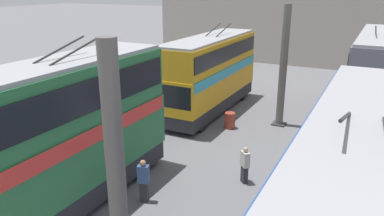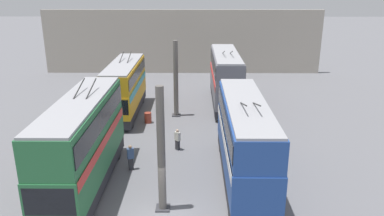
# 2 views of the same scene
# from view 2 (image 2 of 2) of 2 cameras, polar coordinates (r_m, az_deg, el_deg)

# --- Properties ---
(depot_back_wall) EXTENTS (0.50, 36.00, 8.18)m
(depot_back_wall) POSITION_cam_2_polar(r_m,az_deg,el_deg) (49.45, -1.49, 10.04)
(depot_back_wall) COLOR #A8A093
(depot_back_wall) RESTS_ON ground_plane
(support_column_near) EXTENTS (0.74, 0.74, 6.77)m
(support_column_near) POSITION_cam_2_polar(r_m,az_deg,el_deg) (19.04, -4.70, -6.84)
(support_column_near) COLOR #605B56
(support_column_near) RESTS_ON ground_plane
(support_column_far) EXTENTS (0.74, 0.74, 6.77)m
(support_column_far) POSITION_cam_2_polar(r_m,az_deg,el_deg) (32.88, -2.48, 4.20)
(support_column_far) COLOR #605B56
(support_column_far) RESTS_ON ground_plane
(bus_left_near) EXTENTS (10.86, 2.54, 5.58)m
(bus_left_near) POSITION_cam_2_polar(r_m,az_deg,el_deg) (22.27, 8.04, -4.30)
(bus_left_near) COLOR black
(bus_left_near) RESTS_ON ground_plane
(bus_left_far) EXTENTS (10.72, 2.54, 5.73)m
(bus_left_far) POSITION_cam_2_polar(r_m,az_deg,el_deg) (36.36, 5.13, 4.96)
(bus_left_far) COLOR black
(bus_left_far) RESTS_ON ground_plane
(bus_right_near) EXTENTS (10.67, 2.54, 5.96)m
(bus_right_near) POSITION_cam_2_polar(r_m,az_deg,el_deg) (21.98, -16.32, -4.60)
(bus_right_near) COLOR black
(bus_right_near) RESTS_ON ground_plane
(bus_right_mid) EXTENTS (9.65, 2.54, 5.33)m
(bus_right_mid) POSITION_cam_2_polar(r_m,az_deg,el_deg) (33.99, -10.25, 3.39)
(bus_right_mid) COLOR black
(bus_right_mid) RESTS_ON ground_plane
(person_aisle_midway) EXTENTS (0.47, 0.47, 1.57)m
(person_aisle_midway) POSITION_cam_2_polar(r_m,az_deg,el_deg) (26.77, -2.23, -4.75)
(person_aisle_midway) COLOR #2D2D33
(person_aisle_midway) RESTS_ON ground_plane
(person_by_right_row) EXTENTS (0.37, 0.48, 1.69)m
(person_by_right_row) POSITION_cam_2_polar(r_m,az_deg,el_deg) (24.29, -9.34, -7.34)
(person_by_right_row) COLOR #2D2D33
(person_by_right_row) RESTS_ON ground_plane
(oil_drum) EXTENTS (0.62, 0.62, 0.90)m
(oil_drum) POSITION_cam_2_polar(r_m,az_deg,el_deg) (32.18, -6.73, -1.47)
(oil_drum) COLOR #933828
(oil_drum) RESTS_ON ground_plane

